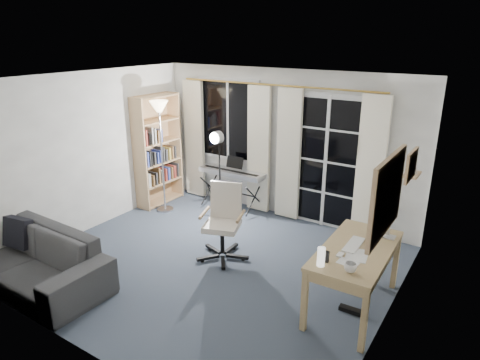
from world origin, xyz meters
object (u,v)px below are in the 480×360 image
at_px(torchiere_lamp, 160,124).
at_px(office_chair, 224,214).
at_px(monitor, 390,214).
at_px(mug, 351,266).
at_px(studio_light, 218,148).
at_px(bookshelf, 156,153).
at_px(desk, 356,256).
at_px(keyboard_piano, 232,173).
at_px(sofa, 25,248).

bearing_deg(torchiere_lamp, office_chair, -21.94).
height_order(office_chair, monitor, monitor).
relative_size(monitor, mug, 4.40).
bearing_deg(office_chair, studio_light, 110.48).
distance_m(bookshelf, desk, 4.18).
distance_m(bookshelf, keyboard_piano, 1.41).
xyz_separation_m(desk, sofa, (-3.53, -1.64, -0.20)).
height_order(bookshelf, torchiere_lamp, bookshelf).
relative_size(studio_light, monitor, 2.83).
xyz_separation_m(office_chair, desk, (1.89, -0.23, 0.04)).
xyz_separation_m(torchiere_lamp, desk, (3.64, -0.93, -0.88)).
xyz_separation_m(desk, monitor, (0.20, 0.45, 0.37)).
xyz_separation_m(monitor, mug, (-0.10, -0.95, -0.22)).
xyz_separation_m(studio_light, mug, (2.78, -1.68, -0.40)).
relative_size(studio_light, desk, 1.08).
distance_m(keyboard_piano, studio_light, 0.69).
bearing_deg(mug, sofa, -162.62).
height_order(studio_light, office_chair, studio_light).
relative_size(torchiere_lamp, sofa, 0.83).
bearing_deg(studio_light, sofa, -98.22).
xyz_separation_m(bookshelf, desk, (4.00, -1.17, -0.27)).
height_order(bookshelf, desk, bookshelf).
xyz_separation_m(bookshelf, monitor, (4.20, -0.72, 0.09)).
height_order(desk, monitor, monitor).
bearing_deg(torchiere_lamp, keyboard_piano, 35.64).
distance_m(bookshelf, studio_light, 1.36).
relative_size(office_chair, mug, 8.52).
relative_size(office_chair, desk, 0.74).
bearing_deg(torchiere_lamp, sofa, -87.67).
bearing_deg(mug, studio_light, 148.75).
bearing_deg(studio_light, office_chair, -41.76).
distance_m(keyboard_piano, sofa, 3.36).
height_order(keyboard_piano, sofa, keyboard_piano).
bearing_deg(mug, torchiere_lamp, 158.99).
bearing_deg(mug, keyboard_piano, 142.96).
bearing_deg(desk, bookshelf, 162.43).
xyz_separation_m(bookshelf, sofa, (0.47, -2.81, -0.47)).
relative_size(bookshelf, mug, 16.06).
relative_size(desk, monitor, 2.62).
distance_m(mug, sofa, 3.82).
bearing_deg(desk, studio_light, 154.86).
xyz_separation_m(torchiere_lamp, monitor, (3.83, -0.48, -0.51)).
bearing_deg(torchiere_lamp, bookshelf, 147.30).
height_order(keyboard_piano, mug, keyboard_piano).
bearing_deg(office_chair, mug, -39.28).
xyz_separation_m(bookshelf, mug, (4.10, -1.67, -0.12)).
height_order(studio_light, desk, studio_light).
relative_size(monitor, sofa, 0.23).
relative_size(torchiere_lamp, office_chair, 1.84).
relative_size(bookshelf, studio_light, 1.29).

